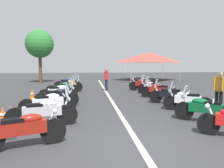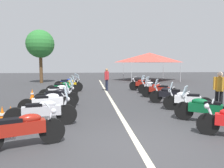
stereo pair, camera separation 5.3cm
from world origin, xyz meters
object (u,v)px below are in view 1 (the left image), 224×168
object	(u,v)px
motorcycle_left_row_6	(69,85)
traffic_cone_1	(11,115)
motorcycle_left_row_2	(49,103)
bystander_1	(219,88)
motorcycle_left_row_7	(67,83)
motorcycle_right_row_1	(204,109)
event_tent	(149,58)
motorcycle_left_row_5	(63,88)
motorcycle_left_row_1	(43,112)
roadside_tree_0	(40,44)
motorcycle_right_row_2	(187,100)
motorcycle_right_row_6	(143,85)
motorcycle_right_row_4	(159,90)
bystander_0	(106,78)
motorcycle_left_row_4	(59,92)
motorcycle_right_row_5	(152,87)
traffic_cone_0	(32,94)
traffic_cone_2	(3,116)
motorcycle_left_row_0	(24,129)
motorcycle_left_row_3	(57,96)
motorcycle_right_row_3	(169,95)

from	to	relation	value
motorcycle_left_row_6	traffic_cone_1	bearing A→B (deg)	-119.54
motorcycle_left_row_2	bystander_1	size ratio (longest dim) A/B	1.31
motorcycle_left_row_6	motorcycle_left_row_7	world-z (taller)	motorcycle_left_row_6
motorcycle_right_row_1	event_tent	size ratio (longest dim) A/B	0.29
bystander_1	motorcycle_left_row_5	bearing A→B (deg)	65.61
motorcycle_left_row_1	roadside_tree_0	world-z (taller)	roadside_tree_0
motorcycle_right_row_2	bystander_1	distance (m)	1.56
motorcycle_right_row_6	bystander_1	xyz separation A→B (m)	(-6.41, -1.64, 0.49)
motorcycle_right_row_4	bystander_1	world-z (taller)	bystander_1
motorcycle_left_row_5	motorcycle_left_row_7	distance (m)	3.25
motorcycle_right_row_4	bystander_0	size ratio (longest dim) A/B	1.12
motorcycle_left_row_4	motorcycle_left_row_2	bearing A→B (deg)	-108.36
motorcycle_left_row_7	motorcycle_right_row_6	xyz separation A→B (m)	(-1.61, -5.53, -0.01)
motorcycle_left_row_2	motorcycle_right_row_5	xyz separation A→B (m)	(4.80, -5.58, -0.01)
motorcycle_left_row_5	motorcycle_right_row_4	size ratio (longest dim) A/B	1.08
motorcycle_left_row_5	motorcycle_right_row_6	bearing A→B (deg)	-2.93
motorcycle_left_row_5	motorcycle_right_row_2	world-z (taller)	motorcycle_left_row_5
traffic_cone_0	traffic_cone_2	bearing A→B (deg)	-176.43
motorcycle_right_row_1	motorcycle_right_row_2	world-z (taller)	motorcycle_right_row_1
motorcycle_right_row_2	motorcycle_right_row_5	xyz separation A→B (m)	(4.80, 0.04, 0.00)
motorcycle_left_row_0	motorcycle_left_row_4	world-z (taller)	motorcycle_left_row_4
traffic_cone_1	bystander_1	xyz separation A→B (m)	(1.30, -8.09, 0.67)
motorcycle_left_row_0	motorcycle_left_row_3	size ratio (longest dim) A/B	0.94
motorcycle_right_row_3	motorcycle_left_row_3	bearing A→B (deg)	29.71
motorcycle_left_row_0	motorcycle_right_row_6	distance (m)	11.19
motorcycle_right_row_3	traffic_cone_2	xyz separation A→B (m)	(-2.77, 6.72, -0.17)
motorcycle_right_row_3	traffic_cone_0	world-z (taller)	motorcycle_right_row_3
traffic_cone_0	motorcycle_left_row_4	bearing A→B (deg)	-104.83
motorcycle_right_row_3	motorcycle_right_row_4	world-z (taller)	motorcycle_right_row_4
motorcycle_right_row_3	traffic_cone_0	size ratio (longest dim) A/B	2.98
motorcycle_left_row_1	motorcycle_left_row_0	bearing A→B (deg)	-106.69
traffic_cone_0	traffic_cone_1	bearing A→B (deg)	-173.36
motorcycle_left_row_3	bystander_1	xyz separation A→B (m)	(-1.45, -7.01, 0.49)
motorcycle_left_row_4	motorcycle_right_row_1	size ratio (longest dim) A/B	1.19
traffic_cone_1	motorcycle_right_row_6	bearing A→B (deg)	-39.93
motorcycle_left_row_5	traffic_cone_0	bearing A→B (deg)	-158.99
motorcycle_right_row_4	traffic_cone_1	size ratio (longest dim) A/B	2.94
motorcycle_right_row_1	traffic_cone_2	bearing A→B (deg)	33.38
motorcycle_left_row_2	motorcycle_left_row_3	distance (m)	1.54
motorcycle_left_row_3	motorcycle_left_row_5	distance (m)	3.33
motorcycle_left_row_4	motorcycle_left_row_6	size ratio (longest dim) A/B	1.03
motorcycle_right_row_1	traffic_cone_0	size ratio (longest dim) A/B	2.75
motorcycle_left_row_0	motorcycle_left_row_6	xyz separation A→B (m)	(9.70, -0.15, 0.02)
motorcycle_right_row_6	motorcycle_right_row_3	bearing A→B (deg)	119.13
motorcycle_left_row_5	motorcycle_left_row_6	bearing A→B (deg)	62.84
motorcycle_left_row_0	traffic_cone_2	distance (m)	2.44
traffic_cone_0	traffic_cone_2	world-z (taller)	same
motorcycle_left_row_4	roadside_tree_0	xyz separation A→B (m)	(10.44, 3.22, 3.41)
motorcycle_right_row_1	roadside_tree_0	xyz separation A→B (m)	(15.32, 8.67, 3.41)
motorcycle_left_row_1	motorcycle_left_row_4	distance (m)	4.79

